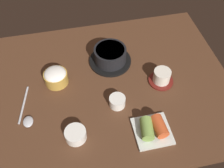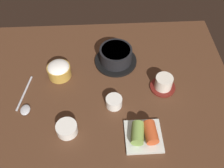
% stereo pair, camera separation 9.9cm
% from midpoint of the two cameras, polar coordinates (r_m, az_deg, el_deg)
% --- Properties ---
extents(dining_table, '(1.00, 0.76, 0.02)m').
position_cam_midpoint_polar(dining_table, '(1.04, 1.57, -0.73)').
color(dining_table, '#4C2D1C').
rests_on(dining_table, ground).
extents(stone_pot, '(0.18, 0.18, 0.07)m').
position_cam_midpoint_polar(stone_pot, '(1.09, 3.46, 6.03)').
color(stone_pot, black).
rests_on(stone_pot, dining_table).
extents(rice_bowl, '(0.09, 0.09, 0.07)m').
position_cam_midpoint_polar(rice_bowl, '(1.05, -8.95, 2.93)').
color(rice_bowl, '#B78C38').
rests_on(rice_bowl, dining_table).
extents(tea_cup_with_saucer, '(0.10, 0.10, 0.06)m').
position_cam_midpoint_polar(tea_cup_with_saucer, '(1.03, 13.98, -0.02)').
color(tea_cup_with_saucer, maroon).
rests_on(tea_cup_with_saucer, dining_table).
extents(banchan_cup_center, '(0.06, 0.06, 0.04)m').
position_cam_midpoint_polar(banchan_cup_center, '(0.96, 3.42, -4.11)').
color(banchan_cup_center, white).
rests_on(banchan_cup_center, dining_table).
extents(kimchi_plate, '(0.13, 0.13, 0.05)m').
position_cam_midpoint_polar(kimchi_plate, '(0.90, 10.23, -10.99)').
color(kimchi_plate, silver).
rests_on(kimchi_plate, dining_table).
extents(side_bowl_near, '(0.07, 0.07, 0.04)m').
position_cam_midpoint_polar(side_bowl_near, '(0.90, -6.79, -9.92)').
color(side_bowl_near, white).
rests_on(side_bowl_near, dining_table).
extents(spoon, '(0.05, 0.18, 0.01)m').
position_cam_midpoint_polar(spoon, '(1.00, -15.95, -4.45)').
color(spoon, '#B7B7BC').
rests_on(spoon, dining_table).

